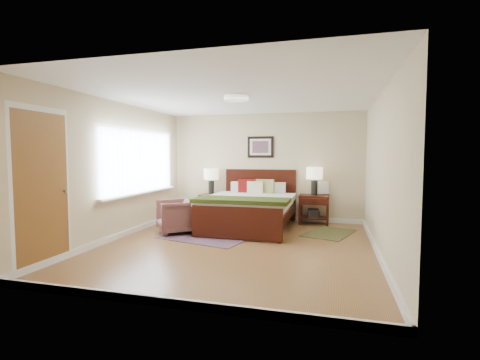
# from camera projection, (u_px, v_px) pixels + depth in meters

# --- Properties ---
(floor) EXTENTS (5.00, 5.00, 0.00)m
(floor) POSITION_uv_depth(u_px,v_px,m) (236.00, 246.00, 5.86)
(floor) COLOR brown
(floor) RESTS_ON ground
(back_wall) EXTENTS (4.50, 0.04, 2.50)m
(back_wall) POSITION_uv_depth(u_px,v_px,m) (265.00, 167.00, 8.19)
(back_wall) COLOR #C0B08B
(back_wall) RESTS_ON ground
(front_wall) EXTENTS (4.50, 0.04, 2.50)m
(front_wall) POSITION_uv_depth(u_px,v_px,m) (167.00, 183.00, 3.37)
(front_wall) COLOR #C0B08B
(front_wall) RESTS_ON ground
(left_wall) EXTENTS (0.04, 5.00, 2.50)m
(left_wall) POSITION_uv_depth(u_px,v_px,m) (118.00, 170.00, 6.36)
(left_wall) COLOR #C0B08B
(left_wall) RESTS_ON ground
(right_wall) EXTENTS (0.04, 5.00, 2.50)m
(right_wall) POSITION_uv_depth(u_px,v_px,m) (381.00, 174.00, 5.20)
(right_wall) COLOR #C0B08B
(right_wall) RESTS_ON ground
(ceiling) EXTENTS (4.50, 5.00, 0.02)m
(ceiling) POSITION_uv_depth(u_px,v_px,m) (236.00, 96.00, 5.69)
(ceiling) COLOR white
(ceiling) RESTS_ON back_wall
(window) EXTENTS (0.11, 2.72, 1.32)m
(window) POSITION_uv_depth(u_px,v_px,m) (141.00, 163.00, 7.01)
(window) COLOR silver
(window) RESTS_ON left_wall
(door) EXTENTS (0.06, 1.00, 2.18)m
(door) POSITION_uv_depth(u_px,v_px,m) (42.00, 189.00, 4.68)
(door) COLOR silver
(door) RESTS_ON ground
(ceil_fixture) EXTENTS (0.44, 0.44, 0.08)m
(ceil_fixture) POSITION_uv_depth(u_px,v_px,m) (236.00, 98.00, 5.69)
(ceil_fixture) COLOR white
(ceil_fixture) RESTS_ON ceiling
(bed) EXTENTS (1.80, 2.18, 1.17)m
(bed) POSITION_uv_depth(u_px,v_px,m) (250.00, 203.00, 7.23)
(bed) COLOR #350D08
(bed) RESTS_ON ground
(wall_art) EXTENTS (0.62, 0.05, 0.50)m
(wall_art) POSITION_uv_depth(u_px,v_px,m) (260.00, 147.00, 8.15)
(wall_art) COLOR black
(wall_art) RESTS_ON back_wall
(nightstand_left) EXTENTS (0.50, 0.45, 0.60)m
(nightstand_left) POSITION_uv_depth(u_px,v_px,m) (211.00, 199.00, 8.32)
(nightstand_left) COLOR #350D08
(nightstand_left) RESTS_ON ground
(nightstand_right) EXTENTS (0.65, 0.49, 0.65)m
(nightstand_right) POSITION_uv_depth(u_px,v_px,m) (314.00, 207.00, 7.71)
(nightstand_right) COLOR #350D08
(nightstand_right) RESTS_ON ground
(lamp_left) EXTENTS (0.35, 0.35, 0.61)m
(lamp_left) POSITION_uv_depth(u_px,v_px,m) (211.00, 176.00, 8.30)
(lamp_left) COLOR black
(lamp_left) RESTS_ON nightstand_left
(lamp_right) EXTENTS (0.35, 0.35, 0.61)m
(lamp_right) POSITION_uv_depth(u_px,v_px,m) (314.00, 176.00, 7.68)
(lamp_right) COLOR black
(lamp_right) RESTS_ON nightstand_right
(armchair) EXTENTS (0.99, 0.99, 0.65)m
(armchair) POSITION_uv_depth(u_px,v_px,m) (176.00, 216.00, 6.81)
(armchair) COLOR brown
(armchair) RESTS_ON ground
(rug_persian) EXTENTS (2.08, 2.55, 0.01)m
(rug_persian) POSITION_uv_depth(u_px,v_px,m) (223.00, 231.00, 6.97)
(rug_persian) COLOR #0D1043
(rug_persian) RESTS_ON ground
(rug_navy) EXTENTS (1.11, 1.35, 0.01)m
(rug_navy) POSITION_uv_depth(u_px,v_px,m) (329.00, 233.00, 6.80)
(rug_navy) COLOR black
(rug_navy) RESTS_ON ground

